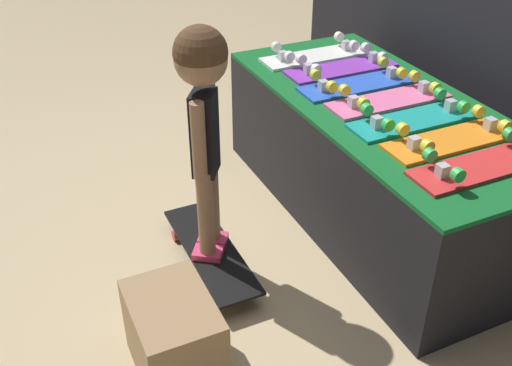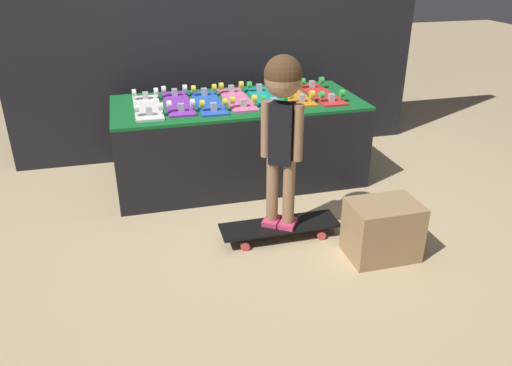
{
  "view_description": "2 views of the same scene",
  "coord_description": "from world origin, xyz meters",
  "px_view_note": "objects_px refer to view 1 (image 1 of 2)",
  "views": [
    {
      "loc": [
        2.06,
        -1.07,
        1.81
      ],
      "look_at": [
        -0.03,
        -0.1,
        0.33
      ],
      "focal_mm": 42.0,
      "sensor_mm": 36.0,
      "label": 1
    },
    {
      "loc": [
        -0.77,
        -2.89,
        1.64
      ],
      "look_at": [
        -0.05,
        -0.16,
        0.29
      ],
      "focal_mm": 35.0,
      "sensor_mm": 36.0,
      "label": 2
    }
  ],
  "objects_px": {
    "skateboard_red_on_rack": "(483,164)",
    "child": "(203,103)",
    "skateboard_orange_on_rack": "(452,138)",
    "storage_box": "(174,337)",
    "skateboard_on_floor": "(211,251)",
    "skateboard_white_on_rack": "(315,54)",
    "skateboard_teal_on_rack": "(414,118)",
    "skateboard_pink_on_rack": "(389,98)",
    "skateboard_blue_on_rack": "(358,83)",
    "skateboard_purple_on_rack": "(341,67)"
  },
  "relations": [
    {
      "from": "skateboard_orange_on_rack",
      "to": "storage_box",
      "type": "bearing_deg",
      "value": -84.28
    },
    {
      "from": "skateboard_blue_on_rack",
      "to": "skateboard_white_on_rack",
      "type": "bearing_deg",
      "value": 179.7
    },
    {
      "from": "skateboard_on_floor",
      "to": "skateboard_white_on_rack",
      "type": "bearing_deg",
      "value": 127.47
    },
    {
      "from": "skateboard_white_on_rack",
      "to": "storage_box",
      "type": "distance_m",
      "value": 1.79
    },
    {
      "from": "skateboard_blue_on_rack",
      "to": "skateboard_red_on_rack",
      "type": "bearing_deg",
      "value": 0.27
    },
    {
      "from": "skateboard_teal_on_rack",
      "to": "skateboard_pink_on_rack",
      "type": "bearing_deg",
      "value": 174.19
    },
    {
      "from": "skateboard_teal_on_rack",
      "to": "storage_box",
      "type": "distance_m",
      "value": 1.38
    },
    {
      "from": "skateboard_white_on_rack",
      "to": "skateboard_blue_on_rack",
      "type": "xyz_separation_m",
      "value": [
        0.43,
        -0.0,
        0.0
      ]
    },
    {
      "from": "skateboard_red_on_rack",
      "to": "child",
      "type": "xyz_separation_m",
      "value": [
        -0.6,
        -0.91,
        0.18
      ]
    },
    {
      "from": "skateboard_white_on_rack",
      "to": "skateboard_orange_on_rack",
      "type": "distance_m",
      "value": 1.08
    },
    {
      "from": "skateboard_orange_on_rack",
      "to": "child",
      "type": "height_order",
      "value": "child"
    },
    {
      "from": "skateboard_on_floor",
      "to": "child",
      "type": "distance_m",
      "value": 0.74
    },
    {
      "from": "skateboard_white_on_rack",
      "to": "skateboard_purple_on_rack",
      "type": "xyz_separation_m",
      "value": [
        0.22,
        0.04,
        0.0
      ]
    },
    {
      "from": "skateboard_on_floor",
      "to": "storage_box",
      "type": "height_order",
      "value": "storage_box"
    },
    {
      "from": "skateboard_pink_on_rack",
      "to": "skateboard_red_on_rack",
      "type": "height_order",
      "value": "same"
    },
    {
      "from": "skateboard_purple_on_rack",
      "to": "skateboard_white_on_rack",
      "type": "bearing_deg",
      "value": -170.26
    },
    {
      "from": "skateboard_white_on_rack",
      "to": "skateboard_orange_on_rack",
      "type": "height_order",
      "value": "same"
    },
    {
      "from": "skateboard_white_on_rack",
      "to": "skateboard_on_floor",
      "type": "xyz_separation_m",
      "value": [
        0.69,
        -0.9,
        -0.56
      ]
    },
    {
      "from": "skateboard_white_on_rack",
      "to": "skateboard_teal_on_rack",
      "type": "relative_size",
      "value": 1.0
    },
    {
      "from": "skateboard_red_on_rack",
      "to": "skateboard_pink_on_rack",
      "type": "bearing_deg",
      "value": 177.53
    },
    {
      "from": "skateboard_blue_on_rack",
      "to": "child",
      "type": "xyz_separation_m",
      "value": [
        0.26,
        -0.9,
        0.18
      ]
    },
    {
      "from": "skateboard_teal_on_rack",
      "to": "child",
      "type": "bearing_deg",
      "value": -100.4
    },
    {
      "from": "skateboard_red_on_rack",
      "to": "storage_box",
      "type": "height_order",
      "value": "skateboard_red_on_rack"
    },
    {
      "from": "skateboard_pink_on_rack",
      "to": "storage_box",
      "type": "distance_m",
      "value": 1.46
    },
    {
      "from": "child",
      "to": "storage_box",
      "type": "height_order",
      "value": "child"
    },
    {
      "from": "skateboard_pink_on_rack",
      "to": "skateboard_white_on_rack",
      "type": "bearing_deg",
      "value": -177.37
    },
    {
      "from": "skateboard_teal_on_rack",
      "to": "storage_box",
      "type": "relative_size",
      "value": 1.53
    },
    {
      "from": "skateboard_pink_on_rack",
      "to": "storage_box",
      "type": "bearing_deg",
      "value": -66.27
    },
    {
      "from": "skateboard_teal_on_rack",
      "to": "child",
      "type": "height_order",
      "value": "child"
    },
    {
      "from": "skateboard_teal_on_rack",
      "to": "skateboard_red_on_rack",
      "type": "height_order",
      "value": "same"
    },
    {
      "from": "skateboard_red_on_rack",
      "to": "skateboard_blue_on_rack",
      "type": "bearing_deg",
      "value": -179.73
    },
    {
      "from": "skateboard_purple_on_rack",
      "to": "skateboard_pink_on_rack",
      "type": "height_order",
      "value": "same"
    },
    {
      "from": "skateboard_red_on_rack",
      "to": "skateboard_teal_on_rack",
      "type": "bearing_deg",
      "value": 179.2
    },
    {
      "from": "skateboard_white_on_rack",
      "to": "child",
      "type": "relative_size",
      "value": 0.58
    },
    {
      "from": "skateboard_teal_on_rack",
      "to": "storage_box",
      "type": "xyz_separation_m",
      "value": [
        0.34,
        -1.25,
        -0.47
      ]
    },
    {
      "from": "skateboard_on_floor",
      "to": "child",
      "type": "relative_size",
      "value": 0.71
    },
    {
      "from": "skateboard_pink_on_rack",
      "to": "skateboard_purple_on_rack",
      "type": "bearing_deg",
      "value": 179.04
    },
    {
      "from": "skateboard_orange_on_rack",
      "to": "child",
      "type": "relative_size",
      "value": 0.58
    },
    {
      "from": "skateboard_white_on_rack",
      "to": "child",
      "type": "height_order",
      "value": "child"
    },
    {
      "from": "skateboard_red_on_rack",
      "to": "storage_box",
      "type": "bearing_deg",
      "value": -94.01
    },
    {
      "from": "skateboard_purple_on_rack",
      "to": "skateboard_red_on_rack",
      "type": "distance_m",
      "value": 1.08
    },
    {
      "from": "skateboard_blue_on_rack",
      "to": "skateboard_purple_on_rack",
      "type": "bearing_deg",
      "value": 169.69
    },
    {
      "from": "skateboard_red_on_rack",
      "to": "skateboard_purple_on_rack",
      "type": "bearing_deg",
      "value": 178.13
    },
    {
      "from": "skateboard_white_on_rack",
      "to": "skateboard_blue_on_rack",
      "type": "distance_m",
      "value": 0.43
    },
    {
      "from": "skateboard_teal_on_rack",
      "to": "skateboard_orange_on_rack",
      "type": "distance_m",
      "value": 0.22
    },
    {
      "from": "skateboard_blue_on_rack",
      "to": "storage_box",
      "type": "xyz_separation_m",
      "value": [
        0.77,
        -1.24,
        -0.47
      ]
    },
    {
      "from": "child",
      "to": "storage_box",
      "type": "bearing_deg",
      "value": 0.61
    },
    {
      "from": "skateboard_orange_on_rack",
      "to": "child",
      "type": "bearing_deg",
      "value": -112.1
    },
    {
      "from": "skateboard_teal_on_rack",
      "to": "skateboard_on_floor",
      "type": "distance_m",
      "value": 1.08
    },
    {
      "from": "skateboard_blue_on_rack",
      "to": "storage_box",
      "type": "height_order",
      "value": "skateboard_blue_on_rack"
    }
  ]
}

